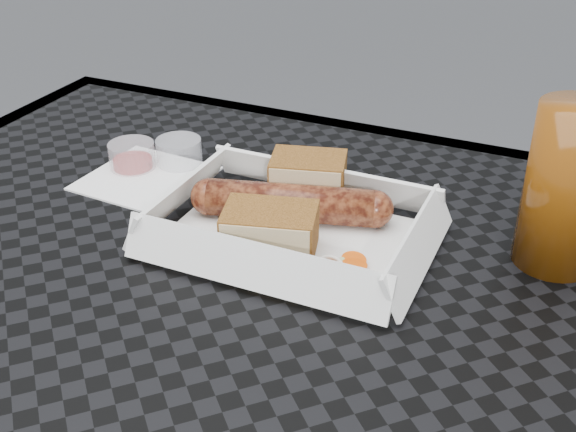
% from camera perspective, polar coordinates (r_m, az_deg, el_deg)
% --- Properties ---
extents(patio_table, '(0.80, 0.80, 0.74)m').
position_cam_1_polar(patio_table, '(0.66, -8.58, -11.16)').
color(patio_table, black).
rests_on(patio_table, ground).
extents(food_tray, '(0.22, 0.15, 0.00)m').
position_cam_1_polar(food_tray, '(0.67, 0.35, -1.69)').
color(food_tray, white).
rests_on(food_tray, patio_table).
extents(bratwurst, '(0.19, 0.08, 0.04)m').
position_cam_1_polar(bratwurst, '(0.68, 0.20, 1.06)').
color(bratwurst, brown).
rests_on(bratwurst, food_tray).
extents(bread_near, '(0.08, 0.07, 0.05)m').
position_cam_1_polar(bread_near, '(0.72, 1.59, 3.01)').
color(bread_near, brown).
rests_on(bread_near, food_tray).
extents(bread_far, '(0.09, 0.07, 0.04)m').
position_cam_1_polar(bread_far, '(0.63, -1.43, -1.18)').
color(bread_far, brown).
rests_on(bread_far, food_tray).
extents(veg_garnish, '(0.03, 0.03, 0.00)m').
position_cam_1_polar(veg_garnish, '(0.62, 4.38, -4.24)').
color(veg_garnish, '#E9520A').
rests_on(veg_garnish, food_tray).
extents(napkin, '(0.13, 0.13, 0.00)m').
position_cam_1_polar(napkin, '(0.79, -11.16, 2.95)').
color(napkin, white).
rests_on(napkin, patio_table).
extents(condiment_cup_sauce, '(0.05, 0.05, 0.03)m').
position_cam_1_polar(condiment_cup_sauce, '(0.81, -12.22, 4.64)').
color(condiment_cup_sauce, '#970E0A').
rests_on(condiment_cup_sauce, patio_table).
extents(condiment_cup_empty, '(0.05, 0.05, 0.03)m').
position_cam_1_polar(condiment_cup_empty, '(0.81, -8.60, 4.99)').
color(condiment_cup_empty, silver).
rests_on(condiment_cup_empty, patio_table).
extents(drink_glass, '(0.07, 0.07, 0.15)m').
position_cam_1_polar(drink_glass, '(0.64, 21.20, 2.09)').
color(drink_glass, '#612F08').
rests_on(drink_glass, patio_table).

